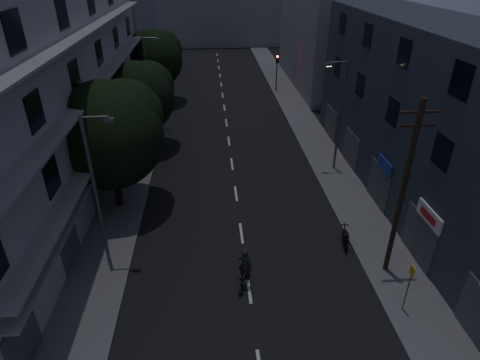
{
  "coord_description": "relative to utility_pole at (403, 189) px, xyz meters",
  "views": [
    {
      "loc": [
        -1.57,
        -7.91,
        14.09
      ],
      "look_at": [
        0.0,
        12.0,
        3.0
      ],
      "focal_mm": 30.0,
      "sensor_mm": 36.0,
      "label": 1
    }
  ],
  "objects": [
    {
      "name": "ground",
      "position": [
        -7.09,
        17.81,
        -4.87
      ],
      "size": [
        160.0,
        160.0,
        0.0
      ],
      "primitive_type": "plane",
      "color": "black",
      "rests_on": "ground"
    },
    {
      "name": "sidewalk_left",
      "position": [
        -14.59,
        17.81,
        -4.79
      ],
      "size": [
        3.0,
        90.0,
        0.15
      ],
      "primitive_type": "cube",
      "color": "#565659",
      "rests_on": "ground"
    },
    {
      "name": "sidewalk_right",
      "position": [
        0.41,
        17.81,
        -4.79
      ],
      "size": [
        3.0,
        90.0,
        0.15
      ],
      "primitive_type": "cube",
      "color": "#565659",
      "rests_on": "ground"
    },
    {
      "name": "lane_markings",
      "position": [
        -7.09,
        24.06,
        -4.86
      ],
      "size": [
        0.15,
        60.5,
        0.01
      ],
      "color": "beige",
      "rests_on": "ground"
    },
    {
      "name": "building_left",
      "position": [
        -19.07,
        10.81,
        2.13
      ],
      "size": [
        7.0,
        36.0,
        14.0
      ],
      "color": "#A3A39E",
      "rests_on": "ground"
    },
    {
      "name": "building_right",
      "position": [
        4.9,
        6.8,
        0.63
      ],
      "size": [
        6.19,
        28.0,
        11.0
      ],
      "color": "#292E38",
      "rests_on": "ground"
    },
    {
      "name": "building_far_left",
      "position": [
        -19.09,
        40.81,
        3.13
      ],
      "size": [
        6.0,
        20.0,
        16.0
      ],
      "primitive_type": "cube",
      "color": "slate",
      "rests_on": "ground"
    },
    {
      "name": "building_far_right",
      "position": [
        4.91,
        34.81,
        1.63
      ],
      "size": [
        6.0,
        20.0,
        13.0
      ],
      "primitive_type": "cube",
      "color": "slate",
      "rests_on": "ground"
    },
    {
      "name": "building_far_end",
      "position": [
        -7.09,
        62.81,
        0.13
      ],
      "size": [
        24.0,
        8.0,
        10.0
      ],
      "primitive_type": "cube",
      "color": "slate",
      "rests_on": "ground"
    },
    {
      "name": "tree_near",
      "position": [
        -14.61,
        7.44,
        0.31
      ],
      "size": [
        6.51,
        6.51,
        8.03
      ],
      "color": "black",
      "rests_on": "sidewalk_left"
    },
    {
      "name": "tree_mid",
      "position": [
        -14.25,
        16.52,
        -0.31
      ],
      "size": [
        5.74,
        5.74,
        7.06
      ],
      "color": "black",
      "rests_on": "sidewalk_left"
    },
    {
      "name": "tree_far",
      "position": [
        -14.36,
        28.74,
        0.06
      ],
      "size": [
        6.16,
        6.16,
        7.62
      ],
      "color": "black",
      "rests_on": "sidewalk_left"
    },
    {
      "name": "traffic_signal_far_right",
      "position": [
        -0.62,
        31.77,
        -1.77
      ],
      "size": [
        0.28,
        0.37,
        4.1
      ],
      "color": "black",
      "rests_on": "sidewalk_right"
    },
    {
      "name": "traffic_signal_far_left",
      "position": [
        -13.46,
        32.59,
        -1.77
      ],
      "size": [
        0.28,
        0.37,
        4.1
      ],
      "color": "black",
      "rests_on": "sidewalk_left"
    },
    {
      "name": "street_lamp_left_near",
      "position": [
        -14.15,
        1.86,
        -0.27
      ],
      "size": [
        1.51,
        0.25,
        8.0
      ],
      "color": "#5B5E63",
      "rests_on": "sidewalk_left"
    },
    {
      "name": "street_lamp_right",
      "position": [
        0.43,
        11.3,
        -0.27
      ],
      "size": [
        1.51,
        0.25,
        8.0
      ],
      "color": "#595C61",
      "rests_on": "sidewalk_right"
    },
    {
      "name": "street_lamp_left_far",
      "position": [
        -14.08,
        21.57,
        -0.27
      ],
      "size": [
        1.51,
        0.25,
        8.0
      ],
      "color": "#595E61",
      "rests_on": "sidewalk_left"
    },
    {
      "name": "utility_pole",
      "position": [
        0.0,
        0.0,
        0.0
      ],
      "size": [
        1.8,
        0.24,
        9.0
      ],
      "color": "black",
      "rests_on": "sidewalk_right"
    },
    {
      "name": "bus_stop_sign",
      "position": [
        -0.31,
        -2.71,
        -2.98
      ],
      "size": [
        0.06,
        0.35,
        2.52
      ],
      "color": "#595B60",
      "rests_on": "sidewalk_right"
    },
    {
      "name": "motorcycle",
      "position": [
        -1.43,
        2.26,
        -4.43
      ],
      "size": [
        0.55,
        1.72,
        1.11
      ],
      "rotation": [
        0.0,
        0.0,
        -0.17
      ],
      "color": "black",
      "rests_on": "ground"
    },
    {
      "name": "cyclist",
      "position": [
        -7.27,
        -0.52,
        -4.1
      ],
      "size": [
        1.24,
        1.89,
        2.27
      ],
      "rotation": [
        0.0,
        0.0,
        -0.38
      ],
      "color": "black",
      "rests_on": "ground"
    }
  ]
}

